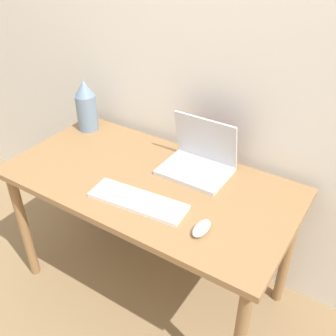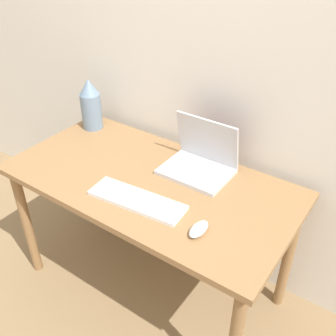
{
  "view_description": "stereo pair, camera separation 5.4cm",
  "coord_description": "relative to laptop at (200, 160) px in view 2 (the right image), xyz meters",
  "views": [
    {
      "loc": [
        0.85,
        -0.83,
        1.74
      ],
      "look_at": [
        0.1,
        0.34,
        0.81
      ],
      "focal_mm": 42.0,
      "sensor_mm": 36.0,
      "label": 1
    },
    {
      "loc": [
        0.9,
        -0.8,
        1.74
      ],
      "look_at": [
        0.1,
        0.34,
        0.81
      ],
      "focal_mm": 42.0,
      "sensor_mm": 36.0,
      "label": 2
    }
  ],
  "objects": [
    {
      "name": "laptop",
      "position": [
        0.0,
        0.0,
        0.0
      ],
      "size": [
        0.31,
        0.24,
        0.25
      ],
      "color": "silver",
      "rests_on": "desk"
    },
    {
      "name": "mouse",
      "position": [
        0.21,
        -0.36,
        -0.04
      ],
      "size": [
        0.05,
        0.11,
        0.03
      ],
      "color": "silver",
      "rests_on": "desk"
    },
    {
      "name": "keyboard",
      "position": [
        -0.09,
        -0.35,
        -0.04
      ],
      "size": [
        0.43,
        0.17,
        0.02
      ],
      "color": "white",
      "rests_on": "desk"
    },
    {
      "name": "wall_back",
      "position": [
        -0.15,
        0.21,
        0.49
      ],
      "size": [
        6.0,
        0.05,
        2.5
      ],
      "color": "white",
      "rests_on": "ground_plane"
    },
    {
      "name": "desk",
      "position": [
        -0.15,
        -0.19,
        -0.14
      ],
      "size": [
        1.33,
        0.68,
        0.71
      ],
      "color": "olive",
      "rests_on": "ground_plane"
    },
    {
      "name": "ground_plane",
      "position": [
        -0.15,
        -0.53,
        -0.76
      ],
      "size": [
        12.0,
        12.0,
        0.0
      ],
      "primitive_type": "plane",
      "color": "#8C704C"
    },
    {
      "name": "vase",
      "position": [
        -0.71,
        0.03,
        0.08
      ],
      "size": [
        0.11,
        0.11,
        0.28
      ],
      "color": "slate",
      "rests_on": "desk"
    }
  ]
}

